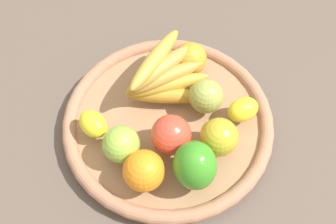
% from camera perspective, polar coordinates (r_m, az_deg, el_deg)
% --- Properties ---
extents(ground_plane, '(2.40, 2.40, 0.00)m').
position_cam_1_polar(ground_plane, '(0.84, 0.00, -2.08)').
color(ground_plane, brown).
rests_on(ground_plane, ground).
extents(basket, '(0.42, 0.42, 0.04)m').
position_cam_1_polar(basket, '(0.82, 0.00, -1.43)').
color(basket, '#9D7552').
rests_on(basket, ground_plane).
extents(apple_2, '(0.10, 0.10, 0.07)m').
position_cam_1_polar(apple_2, '(0.75, 7.05, -3.45)').
color(apple_2, gold).
rests_on(apple_2, basket).
extents(apple_1, '(0.09, 0.09, 0.07)m').
position_cam_1_polar(apple_1, '(0.80, 5.25, 2.20)').
color(apple_1, '#93A147').
rests_on(apple_1, basket).
extents(lemon_1, '(0.06, 0.07, 0.05)m').
position_cam_1_polar(lemon_1, '(0.79, -10.30, -1.64)').
color(lemon_1, yellow).
rests_on(lemon_1, basket).
extents(banana_bunch, '(0.17, 0.17, 0.09)m').
position_cam_1_polar(banana_bunch, '(0.81, -0.66, 4.84)').
color(banana_bunch, '#B58A2A').
rests_on(banana_bunch, basket).
extents(orange_1, '(0.09, 0.09, 0.07)m').
position_cam_1_polar(orange_1, '(0.85, 3.06, 7.35)').
color(orange_1, orange).
rests_on(orange_1, basket).
extents(orange_0, '(0.09, 0.09, 0.07)m').
position_cam_1_polar(orange_0, '(0.72, -3.35, -8.09)').
color(orange_0, orange).
rests_on(orange_0, basket).
extents(apple_3, '(0.09, 0.09, 0.07)m').
position_cam_1_polar(apple_3, '(0.75, -6.47, -4.46)').
color(apple_3, '#91BB40').
rests_on(apple_3, basket).
extents(apple_0, '(0.10, 0.10, 0.07)m').
position_cam_1_polar(apple_0, '(0.75, 0.43, -3.18)').
color(apple_0, '#D5432F').
rests_on(apple_0, basket).
extents(bell_pepper, '(0.09, 0.10, 0.09)m').
position_cam_1_polar(bell_pepper, '(0.71, 3.73, -7.36)').
color(bell_pepper, '#3A8F22').
rests_on(bell_pepper, basket).
extents(lemon_0, '(0.06, 0.05, 0.05)m').
position_cam_1_polar(lemon_0, '(0.80, 10.32, 0.33)').
color(lemon_0, yellow).
rests_on(lemon_0, basket).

